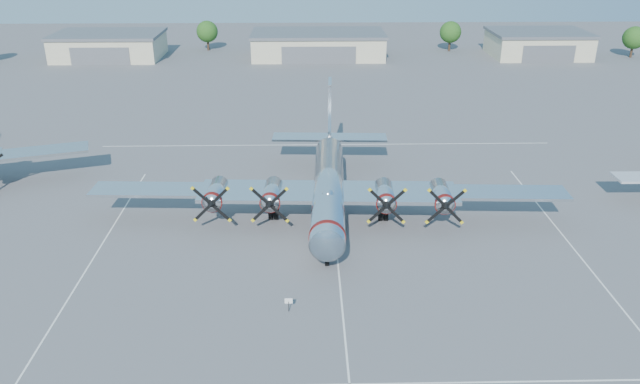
{
  "coord_description": "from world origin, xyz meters",
  "views": [
    {
      "loc": [
        -2.68,
        -54.29,
        28.24
      ],
      "look_at": [
        -1.4,
        2.09,
        3.2
      ],
      "focal_mm": 35.0,
      "sensor_mm": 36.0,
      "label": 1
    }
  ],
  "objects_px": {
    "hangar_east": "(538,44)",
    "main_bomber_b29": "(328,211)",
    "hangar_west": "(109,45)",
    "tree_far_east": "(634,38)",
    "tree_west": "(207,32)",
    "tree_east": "(450,32)",
    "hangar_center": "(318,45)",
    "info_placard": "(289,302)"
  },
  "relations": [
    {
      "from": "hangar_west",
      "to": "hangar_center",
      "type": "height_order",
      "value": "same"
    },
    {
      "from": "main_bomber_b29",
      "to": "info_placard",
      "type": "relative_size",
      "value": 39.72
    },
    {
      "from": "tree_west",
      "to": "tree_east",
      "type": "relative_size",
      "value": 1.0
    },
    {
      "from": "tree_west",
      "to": "info_placard",
      "type": "relative_size",
      "value": 5.6
    },
    {
      "from": "main_bomber_b29",
      "to": "hangar_center",
      "type": "bearing_deg",
      "value": 92.21
    },
    {
      "from": "hangar_west",
      "to": "tree_west",
      "type": "height_order",
      "value": "tree_west"
    },
    {
      "from": "hangar_east",
      "to": "main_bomber_b29",
      "type": "distance_m",
      "value": 91.47
    },
    {
      "from": "tree_east",
      "to": "tree_far_east",
      "type": "relative_size",
      "value": 1.0
    },
    {
      "from": "tree_west",
      "to": "main_bomber_b29",
      "type": "relative_size",
      "value": 0.14
    },
    {
      "from": "tree_far_east",
      "to": "info_placard",
      "type": "relative_size",
      "value": 5.6
    },
    {
      "from": "hangar_center",
      "to": "tree_east",
      "type": "distance_m",
      "value": 30.64
    },
    {
      "from": "tree_far_east",
      "to": "hangar_center",
      "type": "bearing_deg",
      "value": 178.35
    },
    {
      "from": "info_placard",
      "to": "tree_west",
      "type": "bearing_deg",
      "value": 102.0
    },
    {
      "from": "tree_east",
      "to": "info_placard",
      "type": "xyz_separation_m",
      "value": [
        -34.19,
        -101.6,
        -3.39
      ]
    },
    {
      "from": "info_placard",
      "to": "tree_east",
      "type": "bearing_deg",
      "value": 72.04
    },
    {
      "from": "tree_far_east",
      "to": "info_placard",
      "type": "xyz_separation_m",
      "value": [
        -72.19,
        -93.6,
        -3.39
      ]
    },
    {
      "from": "hangar_west",
      "to": "hangar_center",
      "type": "relative_size",
      "value": 0.79
    },
    {
      "from": "tree_far_east",
      "to": "hangar_west",
      "type": "bearing_deg",
      "value": 179.0
    },
    {
      "from": "hangar_center",
      "to": "main_bomber_b29",
      "type": "bearing_deg",
      "value": -90.34
    },
    {
      "from": "hangar_west",
      "to": "tree_east",
      "type": "distance_m",
      "value": 75.26
    },
    {
      "from": "hangar_east",
      "to": "hangar_center",
      "type": "bearing_deg",
      "value": -180.0
    },
    {
      "from": "hangar_east",
      "to": "tree_east",
      "type": "bearing_deg",
      "value": 161.46
    },
    {
      "from": "hangar_west",
      "to": "tree_west",
      "type": "distance_m",
      "value": 21.61
    },
    {
      "from": "tree_west",
      "to": "hangar_east",
      "type": "bearing_deg",
      "value": -6.28
    },
    {
      "from": "tree_west",
      "to": "tree_east",
      "type": "xyz_separation_m",
      "value": [
        55.0,
        -2.0,
        0.0
      ]
    },
    {
      "from": "hangar_west",
      "to": "hangar_east",
      "type": "xyz_separation_m",
      "value": [
        93.0,
        0.0,
        0.0
      ]
    },
    {
      "from": "hangar_center",
      "to": "tree_west",
      "type": "height_order",
      "value": "tree_west"
    },
    {
      "from": "tree_east",
      "to": "main_bomber_b29",
      "type": "xyz_separation_m",
      "value": [
        -30.47,
        -83.56,
        -4.22
      ]
    },
    {
      "from": "hangar_center",
      "to": "tree_west",
      "type": "distance_m",
      "value": 26.3
    },
    {
      "from": "hangar_center",
      "to": "main_bomber_b29",
      "type": "xyz_separation_m",
      "value": [
        -0.47,
        -77.52,
        -2.71
      ]
    },
    {
      "from": "hangar_west",
      "to": "main_bomber_b29",
      "type": "xyz_separation_m",
      "value": [
        44.53,
        -77.52,
        -2.71
      ]
    },
    {
      "from": "tree_east",
      "to": "hangar_west",
      "type": "bearing_deg",
      "value": -175.4
    },
    {
      "from": "hangar_west",
      "to": "main_bomber_b29",
      "type": "distance_m",
      "value": 89.45
    },
    {
      "from": "hangar_west",
      "to": "tree_far_east",
      "type": "distance_m",
      "value": 113.03
    },
    {
      "from": "tree_east",
      "to": "info_placard",
      "type": "distance_m",
      "value": 107.25
    },
    {
      "from": "tree_far_east",
      "to": "tree_west",
      "type": "bearing_deg",
      "value": 173.86
    },
    {
      "from": "tree_west",
      "to": "tree_east",
      "type": "bearing_deg",
      "value": -2.08
    },
    {
      "from": "main_bomber_b29",
      "to": "hangar_east",
      "type": "bearing_deg",
      "value": 60.54
    },
    {
      "from": "hangar_west",
      "to": "info_placard",
      "type": "distance_m",
      "value": 103.93
    },
    {
      "from": "info_placard",
      "to": "hangar_center",
      "type": "bearing_deg",
      "value": 88.13
    },
    {
      "from": "hangar_center",
      "to": "info_placard",
      "type": "xyz_separation_m",
      "value": [
        -4.19,
        -95.57,
        -1.88
      ]
    },
    {
      "from": "tree_east",
      "to": "main_bomber_b29",
      "type": "bearing_deg",
      "value": -110.03
    }
  ]
}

